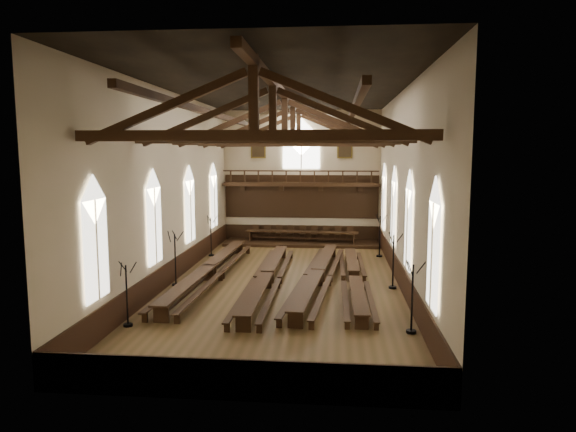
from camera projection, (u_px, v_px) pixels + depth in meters
name	position (u px, v px, depth m)	size (l,w,h in m)	color
ground	(285.00, 283.00, 27.09)	(26.00, 26.00, 0.00)	brown
room_walls	(285.00, 160.00, 26.28)	(26.00, 26.00, 26.00)	beige
wainscot_band	(285.00, 272.00, 27.02)	(12.00, 26.00, 1.20)	black
side_windows	(285.00, 213.00, 26.62)	(11.85, 19.80, 4.50)	white
end_window	(301.00, 147.00, 38.93)	(2.80, 0.12, 3.80)	white
minstrels_gallery	(301.00, 191.00, 39.11)	(11.80, 1.24, 3.70)	#332010
portraits	(301.00, 149.00, 38.94)	(7.75, 0.09, 1.45)	brown
roof_trusses	(285.00, 125.00, 26.06)	(11.70, 25.70, 2.80)	#332010
refectory_row_a	(209.00, 269.00, 27.72)	(1.89, 15.08, 0.82)	#332010
refectory_row_b	(267.00, 275.00, 26.42)	(1.54, 14.47, 0.76)	#332010
refectory_row_c	(318.00, 273.00, 26.85)	(2.22, 14.75, 0.78)	#332010
refectory_row_d	(354.00, 277.00, 26.40)	(1.41, 13.74, 0.68)	#332010
dais	(301.00, 243.00, 38.33)	(11.40, 3.03, 0.20)	black
high_table	(301.00, 233.00, 38.23)	(8.46, 1.56, 0.79)	#332010
high_chairs	(302.00, 232.00, 39.06)	(7.72, 0.53, 1.10)	#332010
candelabrum_left_near	(127.00, 307.00, 20.26)	(0.77, 0.78, 2.62)	black
candelabrum_left_mid	(176.00, 269.00, 26.39)	(0.83, 0.87, 2.88)	black
candelabrum_left_far	(211.00, 244.00, 33.95)	(0.75, 0.83, 2.72)	black
candelabrum_right_near	(412.00, 311.00, 19.50)	(0.76, 0.87, 2.83)	black
candelabrum_right_mid	(393.00, 271.00, 25.86)	(0.79, 0.89, 2.90)	black
candelabrum_right_far	(380.00, 244.00, 33.67)	(0.82, 0.87, 2.86)	black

